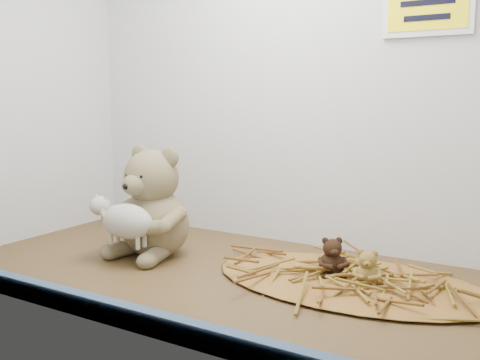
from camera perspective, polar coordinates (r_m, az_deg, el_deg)
The scene contains 8 objects.
alcove_shell at distance 112.05cm, azimuth 1.29°, elevation 13.53°, with size 120.40×60.20×90.40cm.
front_rail at distance 87.62cm, azimuth -11.41°, elevation -14.14°, with size 119.28×2.20×3.60cm, color #344764.
straw_bed at distance 107.44cm, azimuth 11.51°, elevation -10.51°, with size 55.15×32.02×1.07cm, color brown.
main_teddy at distance 123.07cm, azimuth -9.17°, elevation -2.18°, with size 20.27×21.40×25.14cm, color olive, non-canonical shape.
toy_lamb at distance 117.07cm, azimuth -11.95°, elevation -4.33°, with size 16.49×10.07×10.66cm, color beige, non-canonical shape.
mini_teddy_tan at distance 104.09cm, azimuth 13.45°, elevation -8.93°, with size 5.50×5.80×6.81cm, color olive, non-canonical shape.
mini_teddy_brown at distance 108.34cm, azimuth 9.79°, elevation -7.88°, with size 6.17×6.51×7.65cm, color black, non-canonical shape.
wall_sign at distance 121.85cm, azimuth 19.42°, elevation 17.40°, with size 16.00×1.20×11.00cm, color yellow.
Camera 1 is at (54.75, -88.31, 35.54)cm, focal length 40.00 mm.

